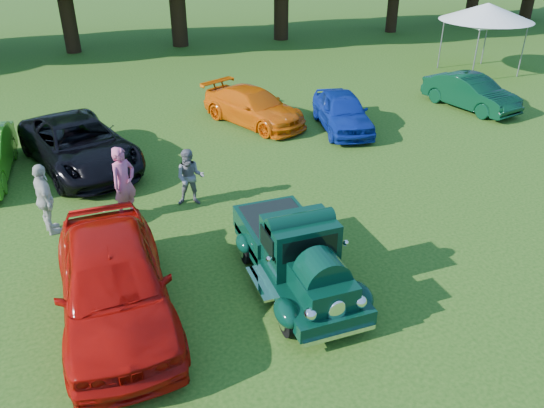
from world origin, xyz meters
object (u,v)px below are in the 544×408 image
object	(u,v)px
back_car_black	(79,144)
spectator_pink	(124,183)
red_convertible	(114,281)
back_car_orange	(254,107)
canopy_tent	(487,12)
spectator_white	(45,200)
spectator_grey	(190,177)
back_car_green	(471,92)
hero_pickup	(296,255)
back_car_blue	(342,111)

from	to	relation	value
back_car_black	spectator_pink	distance (m)	3.77
red_convertible	back_car_orange	size ratio (longest dim) A/B	1.14
back_car_black	canopy_tent	xyz separation A→B (m)	(18.94, 4.98, 2.09)
red_convertible	spectator_white	world-z (taller)	spectator_white
red_convertible	spectator_grey	size ratio (longest dim) A/B	3.19
back_car_green	spectator_pink	world-z (taller)	spectator_pink
red_convertible	back_car_orange	xyz separation A→B (m)	(5.93, 9.47, -0.22)
hero_pickup	red_convertible	distance (m)	3.65
hero_pickup	spectator_grey	size ratio (longest dim) A/B	2.66
spectator_pink	canopy_tent	world-z (taller)	canopy_tent
back_car_blue	spectator_grey	xyz separation A→B (m)	(-6.39, -3.74, 0.12)
hero_pickup	back_car_blue	world-z (taller)	hero_pickup
back_car_black	back_car_blue	distance (m)	9.06
hero_pickup	back_car_blue	distance (m)	9.44
back_car_orange	back_car_green	size ratio (longest dim) A/B	1.10
back_car_blue	back_car_orange	bearing A→B (deg)	160.66
back_car_orange	canopy_tent	world-z (taller)	canopy_tent
spectator_pink	spectator_white	size ratio (longest dim) A/B	1.06
back_car_green	spectator_pink	bearing A→B (deg)	-175.75
back_car_green	spectator_pink	xyz separation A→B (m)	(-13.99, -4.17, 0.30)
back_car_blue	spectator_white	xyz separation A→B (m)	(-9.97, -3.98, 0.24)
spectator_white	canopy_tent	size ratio (longest dim) A/B	0.41
red_convertible	back_car_black	size ratio (longest dim) A/B	0.94
red_convertible	back_car_green	world-z (taller)	red_convertible
back_car_orange	canopy_tent	size ratio (longest dim) A/B	0.99
back_car_orange	spectator_white	size ratio (longest dim) A/B	2.41
back_car_orange	back_car_blue	bearing A→B (deg)	-56.02
spectator_grey	back_car_black	bearing A→B (deg)	143.77
spectator_grey	spectator_white	xyz separation A→B (m)	(-3.58, -0.25, 0.12)
hero_pickup	back_car_blue	bearing A→B (deg)	57.29
back_car_green	back_car_blue	bearing A→B (deg)	170.86
back_car_black	red_convertible	bearing A→B (deg)	-104.40
red_convertible	back_car_orange	world-z (taller)	red_convertible
back_car_blue	spectator_grey	world-z (taller)	spectator_grey
back_car_blue	canopy_tent	distance (m)	11.19
spectator_white	back_car_orange	bearing A→B (deg)	-66.25
back_car_green	spectator_white	size ratio (longest dim) A/B	2.20
back_car_black	back_car_blue	bearing A→B (deg)	-15.47
back_car_blue	spectator_grey	bearing A→B (deg)	-138.21
back_car_blue	spectator_white	bearing A→B (deg)	-146.72
back_car_orange	back_car_green	bearing A→B (deg)	-34.02
hero_pickup	spectator_pink	xyz separation A→B (m)	(-3.00, 4.11, 0.25)
hero_pickup	spectator_grey	world-z (taller)	hero_pickup
back_car_black	back_car_orange	bearing A→B (deg)	0.05
canopy_tent	red_convertible	bearing A→B (deg)	-145.99
back_car_black	spectator_grey	bearing A→B (deg)	-69.73
back_car_orange	back_car_blue	world-z (taller)	back_car_blue
spectator_pink	spectator_grey	size ratio (longest dim) A/B	1.22
spectator_white	spectator_pink	bearing A→B (deg)	-100.17
hero_pickup	spectator_pink	distance (m)	5.09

